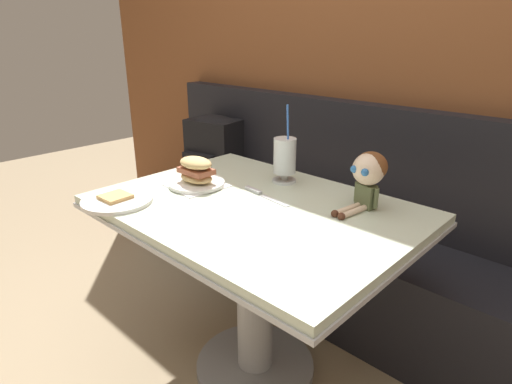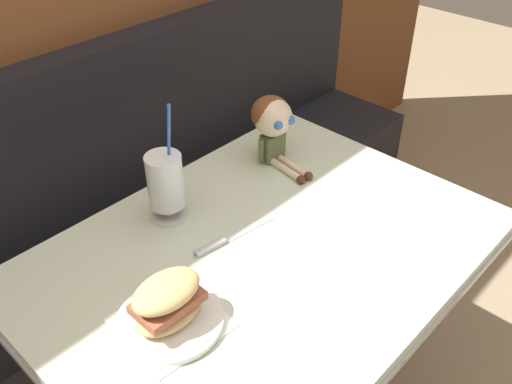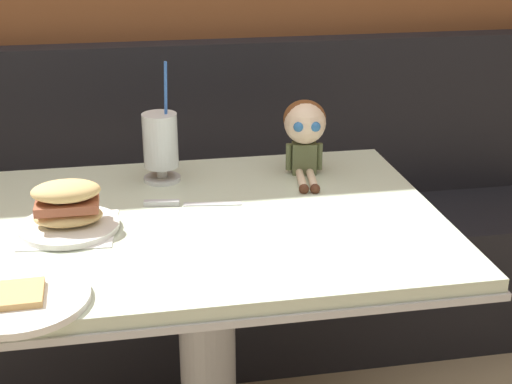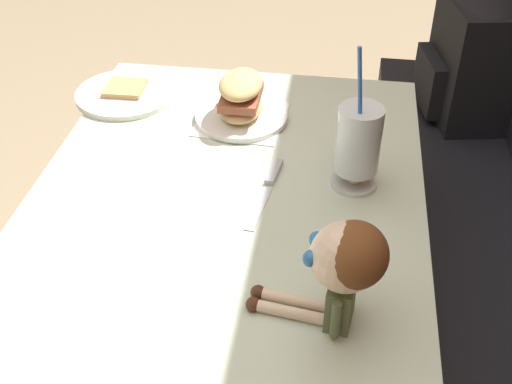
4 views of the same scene
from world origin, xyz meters
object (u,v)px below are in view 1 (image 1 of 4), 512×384
(butter_knife, at_px, (259,193))
(backpack, at_px, (213,148))
(milkshake_glass, at_px, (285,158))
(seated_doll, at_px, (368,172))
(toast_plate, at_px, (117,200))
(sandwich_plate, at_px, (196,174))

(butter_knife, relative_size, backpack, 0.58)
(milkshake_glass, relative_size, backpack, 0.78)
(seated_doll, xyz_separation_m, backpack, (-1.21, 0.36, -0.21))
(butter_knife, distance_m, backpack, 1.00)
(toast_plate, distance_m, backpack, 1.08)
(milkshake_glass, xyz_separation_m, seated_doll, (0.38, -0.01, 0.03))
(toast_plate, distance_m, sandwich_plate, 0.32)
(toast_plate, bearing_deg, seated_doll, 40.24)
(milkshake_glass, bearing_deg, toast_plate, -116.74)
(butter_knife, bearing_deg, seated_doll, 23.97)
(milkshake_glass, distance_m, backpack, 0.92)
(sandwich_plate, bearing_deg, backpack, 134.70)
(seated_doll, bearing_deg, backpack, 163.40)
(toast_plate, xyz_separation_m, milkshake_glass, (0.29, 0.58, 0.09))
(milkshake_glass, height_order, seated_doll, milkshake_glass)
(sandwich_plate, distance_m, butter_knife, 0.27)
(toast_plate, relative_size, sandwich_plate, 1.14)
(toast_plate, relative_size, backpack, 0.62)
(sandwich_plate, xyz_separation_m, seated_doll, (0.60, 0.26, 0.08))
(backpack, bearing_deg, seated_doll, -16.60)
(toast_plate, relative_size, milkshake_glass, 0.79)
(toast_plate, height_order, backpack, backpack)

